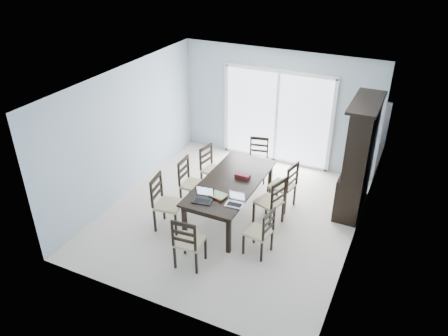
{
  "coord_description": "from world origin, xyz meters",
  "views": [
    {
      "loc": [
        2.82,
        -6.25,
        4.84
      ],
      "look_at": [
        -0.14,
        0.0,
        0.99
      ],
      "focal_mm": 35.0,
      "sensor_mm": 36.0,
      "label": 1
    }
  ],
  "objects_px": {
    "chair_right_near": "(263,228)",
    "chair_end_far": "(258,154)",
    "hot_tub": "(278,125)",
    "chair_left_near": "(163,197)",
    "dining_table": "(231,185)",
    "chair_left_mid": "(189,178)",
    "game_box": "(243,176)",
    "chair_right_far": "(287,181)",
    "chair_end_near": "(187,238)",
    "laptop_dark": "(203,198)",
    "chair_left_far": "(210,163)",
    "laptop_silver": "(235,202)",
    "chair_right_mid": "(273,197)",
    "cell_phone": "(207,202)",
    "china_hutch": "(359,159)"
  },
  "relations": [
    {
      "from": "chair_end_near",
      "to": "cell_phone",
      "type": "bearing_deg",
      "value": 88.96
    },
    {
      "from": "china_hutch",
      "to": "hot_tub",
      "type": "bearing_deg",
      "value": 135.66
    },
    {
      "from": "chair_left_far",
      "to": "laptop_silver",
      "type": "distance_m",
      "value": 1.85
    },
    {
      "from": "chair_end_far",
      "to": "hot_tub",
      "type": "distance_m",
      "value": 1.96
    },
    {
      "from": "game_box",
      "to": "chair_right_near",
      "type": "bearing_deg",
      "value": -51.75
    },
    {
      "from": "chair_left_near",
      "to": "chair_left_mid",
      "type": "height_order",
      "value": "chair_left_near"
    },
    {
      "from": "hot_tub",
      "to": "chair_left_near",
      "type": "bearing_deg",
      "value": -98.8
    },
    {
      "from": "chair_end_far",
      "to": "hot_tub",
      "type": "height_order",
      "value": "chair_end_far"
    },
    {
      "from": "chair_left_mid",
      "to": "cell_phone",
      "type": "distance_m",
      "value": 1.17
    },
    {
      "from": "chair_right_near",
      "to": "chair_left_far",
      "type": "bearing_deg",
      "value": 57.4
    },
    {
      "from": "dining_table",
      "to": "chair_end_near",
      "type": "height_order",
      "value": "chair_end_near"
    },
    {
      "from": "chair_left_mid",
      "to": "dining_table",
      "type": "bearing_deg",
      "value": 86.92
    },
    {
      "from": "chair_end_far",
      "to": "laptop_silver",
      "type": "distance_m",
      "value": 2.29
    },
    {
      "from": "hot_tub",
      "to": "chair_left_mid",
      "type": "bearing_deg",
      "value": -100.02
    },
    {
      "from": "chair_right_near",
      "to": "chair_right_far",
      "type": "relative_size",
      "value": 0.9
    },
    {
      "from": "chair_end_near",
      "to": "laptop_dark",
      "type": "bearing_deg",
      "value": 95.29
    },
    {
      "from": "chair_end_far",
      "to": "chair_right_mid",
      "type": "bearing_deg",
      "value": 108.09
    },
    {
      "from": "chair_right_near",
      "to": "chair_end_far",
      "type": "bearing_deg",
      "value": 31.97
    },
    {
      "from": "cell_phone",
      "to": "chair_left_near",
      "type": "bearing_deg",
      "value": -162.77
    },
    {
      "from": "laptop_dark",
      "to": "chair_end_near",
      "type": "bearing_deg",
      "value": -88.68
    },
    {
      "from": "dining_table",
      "to": "laptop_dark",
      "type": "bearing_deg",
      "value": -101.11
    },
    {
      "from": "hot_tub",
      "to": "chair_right_mid",
      "type": "bearing_deg",
      "value": -72.42
    },
    {
      "from": "chair_left_mid",
      "to": "game_box",
      "type": "bearing_deg",
      "value": 99.1
    },
    {
      "from": "chair_right_far",
      "to": "chair_right_near",
      "type": "bearing_deg",
      "value": -166.14
    },
    {
      "from": "chair_left_mid",
      "to": "laptop_silver",
      "type": "height_order",
      "value": "chair_left_mid"
    },
    {
      "from": "cell_phone",
      "to": "hot_tub",
      "type": "xyz_separation_m",
      "value": [
        -0.21,
        4.3,
        -0.3
      ]
    },
    {
      "from": "laptop_silver",
      "to": "hot_tub",
      "type": "xyz_separation_m",
      "value": [
        -0.65,
        4.17,
        -0.34
      ]
    },
    {
      "from": "chair_right_mid",
      "to": "china_hutch",
      "type": "bearing_deg",
      "value": -27.09
    },
    {
      "from": "chair_left_mid",
      "to": "chair_right_mid",
      "type": "relative_size",
      "value": 1.01
    },
    {
      "from": "chair_left_far",
      "to": "hot_tub",
      "type": "height_order",
      "value": "chair_left_far"
    },
    {
      "from": "china_hutch",
      "to": "chair_end_near",
      "type": "height_order",
      "value": "china_hutch"
    },
    {
      "from": "chair_right_far",
      "to": "game_box",
      "type": "height_order",
      "value": "chair_right_far"
    },
    {
      "from": "dining_table",
      "to": "chair_end_near",
      "type": "bearing_deg",
      "value": -90.39
    },
    {
      "from": "chair_right_near",
      "to": "laptop_dark",
      "type": "relative_size",
      "value": 2.87
    },
    {
      "from": "chair_right_near",
      "to": "hot_tub",
      "type": "relative_size",
      "value": 0.5
    },
    {
      "from": "hot_tub",
      "to": "chair_end_near",
      "type": "bearing_deg",
      "value": -87.06
    },
    {
      "from": "chair_left_far",
      "to": "chair_end_near",
      "type": "height_order",
      "value": "chair_end_near"
    },
    {
      "from": "dining_table",
      "to": "laptop_dark",
      "type": "relative_size",
      "value": 6.18
    },
    {
      "from": "chair_end_near",
      "to": "dining_table",
      "type": "bearing_deg",
      "value": 84.6
    },
    {
      "from": "dining_table",
      "to": "chair_left_mid",
      "type": "xyz_separation_m",
      "value": [
        -0.89,
        0.01,
        -0.08
      ]
    },
    {
      "from": "chair_right_near",
      "to": "chair_end_far",
      "type": "xyz_separation_m",
      "value": [
        -1.01,
        2.36,
        0.03
      ]
    },
    {
      "from": "china_hutch",
      "to": "chair_right_mid",
      "type": "bearing_deg",
      "value": -135.19
    },
    {
      "from": "chair_right_far",
      "to": "chair_left_far",
      "type": "bearing_deg",
      "value": 98.72
    },
    {
      "from": "chair_end_near",
      "to": "chair_end_far",
      "type": "xyz_separation_m",
      "value": [
        -0.05,
        3.17,
        -0.02
      ]
    },
    {
      "from": "chair_left_far",
      "to": "hot_tub",
      "type": "bearing_deg",
      "value": 179.99
    },
    {
      "from": "chair_right_near",
      "to": "chair_right_far",
      "type": "height_order",
      "value": "chair_right_far"
    },
    {
      "from": "chair_right_mid",
      "to": "cell_phone",
      "type": "distance_m",
      "value": 1.24
    },
    {
      "from": "chair_left_mid",
      "to": "chair_end_far",
      "type": "xyz_separation_m",
      "value": [
        0.83,
        1.54,
        -0.03
      ]
    },
    {
      "from": "chair_end_far",
      "to": "chair_left_far",
      "type": "bearing_deg",
      "value": 35.74
    },
    {
      "from": "dining_table",
      "to": "hot_tub",
      "type": "bearing_deg",
      "value": 94.48
    }
  ]
}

